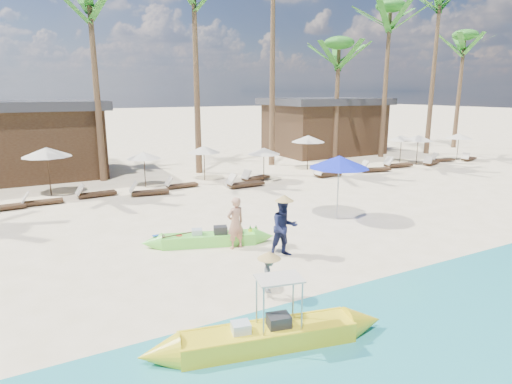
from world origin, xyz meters
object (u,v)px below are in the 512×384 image
blue_umbrella (339,162)px  yellow_canoe (268,336)px  green_canoe (209,239)px  tourist (235,223)px

blue_umbrella → yellow_canoe: bearing=-136.8°
green_canoe → tourist: tourist is taller
tourist → blue_umbrella: blue_umbrella is taller
green_canoe → blue_umbrella: (5.50, 0.42, 2.02)m
green_canoe → blue_umbrella: size_ratio=1.87×
blue_umbrella → tourist: bearing=-167.5°
green_canoe → yellow_canoe: bearing=-82.8°
green_canoe → tourist: bearing=-27.9°
green_canoe → blue_umbrella: blue_umbrella is taller
yellow_canoe → tourist: tourist is taller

